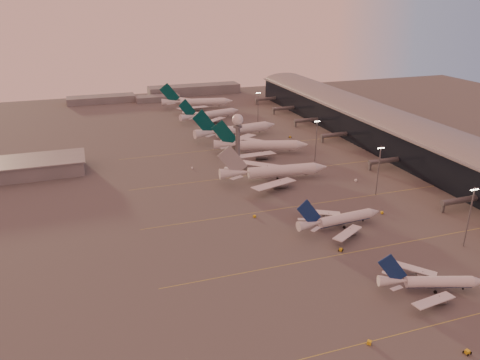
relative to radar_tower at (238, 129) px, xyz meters
name	(u,v)px	position (x,y,z in m)	size (l,w,h in m)	color
ground	(332,273)	(-5.00, -120.00, -20.95)	(700.00, 700.00, 0.00)	#4E4C4C
taxiway_markings	(330,200)	(25.00, -64.00, -20.94)	(180.00, 185.25, 0.02)	gold
terminal	(399,135)	(102.88, -9.91, -10.43)	(57.00, 362.00, 23.04)	black
hangar	(6,170)	(-125.00, 20.00, -16.63)	(82.00, 27.00, 8.50)	slate
radar_tower	(238,129)	(0.00, 0.00, 0.00)	(6.40, 6.40, 31.10)	slate
mast_a	(470,215)	(53.00, -120.00, -7.21)	(3.60, 0.56, 25.00)	slate
mast_b	(379,168)	(50.00, -65.00, -7.21)	(3.60, 0.56, 25.00)	slate
mast_c	(316,139)	(45.00, -10.00, -7.21)	(3.60, 0.56, 25.00)	slate
mast_d	(258,107)	(43.00, 80.00, -7.21)	(3.60, 0.56, 25.00)	slate
distant_horizon	(168,93)	(-2.38, 205.14, -17.06)	(165.00, 37.50, 9.00)	slate
narrowbody_near	(431,284)	(20.38, -140.31, -18.06)	(35.29, 27.70, 14.27)	silver
narrowbody_mid	(340,221)	(14.84, -90.37, -17.70)	(41.14, 32.75, 16.07)	silver
widebody_white	(275,174)	(10.35, -30.76, -17.30)	(59.76, 47.67, 21.04)	silver
greentail_a	(261,147)	(19.98, 13.73, -17.13)	(57.89, 46.09, 21.62)	silver
greentail_b	(237,132)	(16.36, 51.38, -16.91)	(62.63, 50.19, 22.89)	silver
greentail_c	(211,116)	(12.53, 103.94, -17.50)	(52.58, 41.93, 19.50)	silver
greentail_d	(198,104)	(13.07, 147.55, -16.92)	(62.28, 49.88, 22.78)	silver
gsv_truck_a	(370,340)	(-12.97, -155.49, -19.72)	(5.74, 5.73, 2.41)	yellow
gsv_tug_near	(467,352)	(9.99, -167.77, -20.38)	(3.17, 4.32, 1.11)	yellow
gsv_tug_mid	(341,250)	(5.55, -107.77, -20.39)	(4.30, 4.28, 1.08)	yellow
gsv_truck_b	(383,212)	(40.48, -84.78, -19.82)	(5.83, 3.47, 2.22)	yellow
gsv_truck_c	(255,215)	(-15.16, -69.48, -19.83)	(5.76, 3.53, 2.19)	yellow
gsv_catering_b	(356,177)	(50.32, -46.67, -18.63)	(6.18, 4.30, 4.65)	white
gsv_truck_d	(192,167)	(-27.21, 0.79, -19.96)	(2.56, 5.04, 1.94)	white
gsv_tug_hangar	(290,137)	(51.29, 39.24, -20.43)	(3.57, 2.18, 1.01)	yellow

